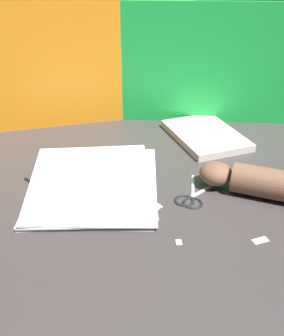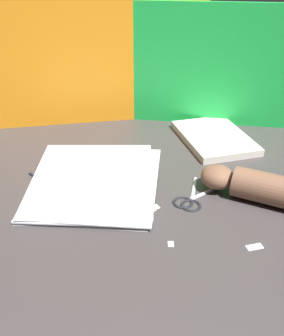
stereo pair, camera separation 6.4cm
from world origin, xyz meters
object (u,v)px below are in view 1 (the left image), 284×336
(paper_stack, at_px, (93,183))
(scissors, at_px, (192,196))
(book_closed, at_px, (205,135))
(hand_forearm, at_px, (273,184))

(paper_stack, distance_m, scissors, 0.23)
(paper_stack, height_order, book_closed, book_closed)
(paper_stack, bearing_deg, book_closed, 36.58)
(book_closed, relative_size, hand_forearm, 0.91)
(scissors, bearing_deg, paper_stack, 163.70)
(paper_stack, relative_size, hand_forearm, 1.14)
(hand_forearm, bearing_deg, book_closed, 104.86)
(scissors, relative_size, hand_forearm, 0.45)
(scissors, bearing_deg, book_closed, 72.71)
(paper_stack, height_order, hand_forearm, hand_forearm)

